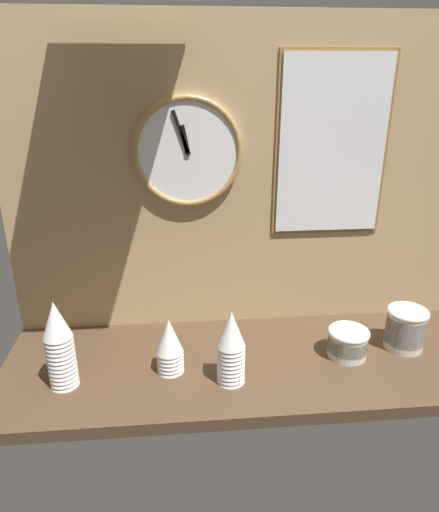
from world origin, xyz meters
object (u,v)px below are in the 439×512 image
at_px(bowl_stack_far_right, 406,327).
at_px(menu_board, 332,147).
at_px(bowl_stack_right, 348,342).
at_px(cup_stack_far_left, 59,345).
at_px(wall_clock, 188,152).
at_px(cup_stack_center_left, 170,346).
at_px(cup_stack_center, 231,347).

distance_m(bowl_stack_far_right, menu_board, 0.65).
xyz_separation_m(bowl_stack_right, menu_board, (-0.02, 0.26, 0.59)).
relative_size(cup_stack_far_left, wall_clock, 0.78).
bearing_deg(bowl_stack_right, cup_stack_center_left, -177.01).
xyz_separation_m(bowl_stack_far_right, menu_board, (-0.23, 0.23, 0.57)).
bearing_deg(cup_stack_center_left, cup_stack_center, -20.60).
relative_size(cup_stack_center, cup_stack_far_left, 0.85).
bearing_deg(bowl_stack_right, cup_stack_far_left, -175.48).
bearing_deg(cup_stack_far_left, cup_stack_center, -3.22).
bearing_deg(bowl_stack_far_right, bowl_stack_right, -171.32).
relative_size(cup_stack_center_left, bowl_stack_right, 1.35).
xyz_separation_m(bowl_stack_right, wall_clock, (-0.50, 0.25, 0.58)).
bearing_deg(menu_board, cup_stack_far_left, -159.21).
relative_size(cup_stack_center, menu_board, 0.39).
height_order(cup_stack_center_left, cup_stack_center, cup_stack_center).
height_order(cup_stack_far_left, wall_clock, wall_clock).
relative_size(cup_stack_center_left, cup_stack_far_left, 0.65).
bearing_deg(cup_stack_center, cup_stack_center_left, 159.40).
distance_m(cup_stack_center_left, menu_board, 0.83).
bearing_deg(bowl_stack_far_right, cup_stack_far_left, -174.69).
relative_size(bowl_stack_right, wall_clock, 0.38).
bearing_deg(menu_board, cup_stack_center, -136.14).
distance_m(cup_stack_center_left, bowl_stack_far_right, 0.79).
relative_size(cup_stack_center, bowl_stack_far_right, 1.65).
xyz_separation_m(cup_stack_center, bowl_stack_far_right, (0.60, 0.13, -0.04)).
bearing_deg(cup_stack_center, bowl_stack_far_right, 12.18).
height_order(cup_stack_far_left, menu_board, menu_board).
xyz_separation_m(cup_stack_center, wall_clock, (-0.11, 0.35, 0.51)).
distance_m(cup_stack_center_left, cup_stack_center, 0.20).
height_order(cup_stack_far_left, bowl_stack_far_right, cup_stack_far_left).
relative_size(cup_stack_center_left, bowl_stack_far_right, 1.27).
bearing_deg(cup_stack_far_left, cup_stack_center_left, 7.31).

